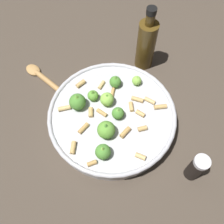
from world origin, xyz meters
The scene contains 5 objects.
ground_plane centered at (0.00, 0.00, 0.00)m, with size 2.40×2.40×0.00m, color #42382D.
cooking_pan centered at (0.00, 0.00, 0.03)m, with size 0.34×0.34×0.10m.
pepper_shaker centered at (0.20, -0.14, 0.05)m, with size 0.04×0.04×0.10m.
olive_oil_bottle centered at (0.09, 0.21, 0.09)m, with size 0.06×0.06×0.21m.
wooden_spoon centered at (-0.19, 0.13, 0.01)m, with size 0.19×0.16×0.02m.
Camera 1 is at (0.01, -0.32, 0.63)m, focal length 40.73 mm.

